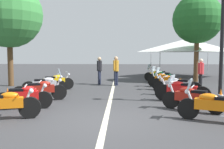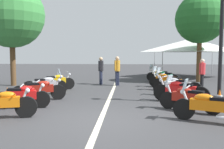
{
  "view_description": "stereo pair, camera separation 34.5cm",
  "coord_description": "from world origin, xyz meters",
  "views": [
    {
      "loc": [
        -6.97,
        -0.44,
        1.91
      ],
      "look_at": [
        5.16,
        0.0,
        0.9
      ],
      "focal_mm": 39.33,
      "sensor_mm": 36.0,
      "label": 1
    },
    {
      "loc": [
        -6.97,
        -0.78,
        1.91
      ],
      "look_at": [
        5.16,
        0.0,
        0.9
      ],
      "focal_mm": 39.33,
      "sensor_mm": 36.0,
      "label": 2
    }
  ],
  "objects": [
    {
      "name": "motorcycle_right_row_4",
      "position": [
        5.82,
        -2.98,
        0.46
      ],
      "size": [
        1.17,
        1.85,
        1.2
      ],
      "rotation": [
        0.0,
        0.0,
        1.04
      ],
      "color": "black",
      "rests_on": "ground_plane"
    },
    {
      "name": "roadside_tree_1",
      "position": [
        10.25,
        -5.67,
        4.29
      ],
      "size": [
        3.36,
        3.36,
        6.0
      ],
      "color": "brown",
      "rests_on": "ground_plane"
    },
    {
      "name": "motorcycle_left_row_4",
      "position": [
        5.87,
        3.08,
        0.45
      ],
      "size": [
        1.04,
        1.93,
        0.99
      ],
      "rotation": [
        0.0,
        0.0,
        -1.14
      ],
      "color": "black",
      "rests_on": "ground_plane"
    },
    {
      "name": "motorcycle_right_row_2",
      "position": [
        2.82,
        -2.87,
        0.47
      ],
      "size": [
        1.13,
        2.06,
        1.02
      ],
      "rotation": [
        0.0,
        0.0,
        1.12
      ],
      "color": "black",
      "rests_on": "ground_plane"
    },
    {
      "name": "bystander_0",
      "position": [
        7.88,
        -0.15,
        1.05
      ],
      "size": [
        0.46,
        0.33,
        1.78
      ],
      "rotation": [
        0.0,
        0.0,
        4.14
      ],
      "color": "#1E2338",
      "rests_on": "ground_plane"
    },
    {
      "name": "motorcycle_right_row_0",
      "position": [
        -0.05,
        -3.07,
        0.46
      ],
      "size": [
        1.02,
        1.96,
        1.2
      ],
      "rotation": [
        0.0,
        0.0,
        1.17
      ],
      "color": "black",
      "rests_on": "ground_plane"
    },
    {
      "name": "motorcycle_right_row_7",
      "position": [
        10.24,
        -3.03,
        0.46
      ],
      "size": [
        1.21,
        1.85,
        1.2
      ],
      "rotation": [
        0.0,
        0.0,
        1.02
      ],
      "color": "black",
      "rests_on": "ground_plane"
    },
    {
      "name": "roadside_tree_0",
      "position": [
        7.49,
        6.19,
        4.24
      ],
      "size": [
        3.93,
        3.93,
        6.22
      ],
      "color": "brown",
      "rests_on": "ground_plane"
    },
    {
      "name": "ground_plane",
      "position": [
        0.0,
        0.0,
        0.0
      ],
      "size": [
        80.0,
        80.0,
        0.0
      ],
      "primitive_type": "plane",
      "color": "#38383A"
    },
    {
      "name": "motorcycle_right_row_5",
      "position": [
        7.14,
        -2.91,
        0.46
      ],
      "size": [
        1.2,
        1.8,
        1.2
      ],
      "rotation": [
        0.0,
        0.0,
        1.01
      ],
      "color": "black",
      "rests_on": "ground_plane"
    },
    {
      "name": "bystander_2",
      "position": [
        6.54,
        -4.81,
        0.97
      ],
      "size": [
        0.47,
        0.32,
        1.66
      ],
      "rotation": [
        0.0,
        0.0,
        4.19
      ],
      "color": "black",
      "rests_on": "ground_plane"
    },
    {
      "name": "lane_centre_stripe",
      "position": [
        3.53,
        0.0,
        0.0
      ],
      "size": [
        14.8,
        0.16,
        0.01
      ],
      "primitive_type": "cube",
      "color": "beige",
      "rests_on": "ground_plane"
    },
    {
      "name": "street_lamp_twin_globe",
      "position": [
        2.58,
        -4.29,
        3.34
      ],
      "size": [
        0.32,
        1.22,
        4.9
      ],
      "color": "black",
      "rests_on": "ground_plane"
    },
    {
      "name": "motorcycle_right_row_1",
      "position": [
        1.26,
        -2.81,
        0.46
      ],
      "size": [
        1.27,
        1.85,
        1.19
      ],
      "rotation": [
        0.0,
        0.0,
        1.0
      ],
      "color": "black",
      "rests_on": "ground_plane"
    },
    {
      "name": "motorcycle_left_row_1",
      "position": [
        1.34,
        2.93,
        0.45
      ],
      "size": [
        0.7,
        1.95,
        0.98
      ],
      "rotation": [
        0.0,
        0.0,
        -1.36
      ],
      "color": "black",
      "rests_on": "ground_plane"
    },
    {
      "name": "motorcycle_left_row_3",
      "position": [
        4.3,
        3.1,
        0.47
      ],
      "size": [
        0.9,
        2.02,
        1.22
      ],
      "rotation": [
        0.0,
        0.0,
        -1.24
      ],
      "color": "black",
      "rests_on": "ground_plane"
    },
    {
      "name": "traffic_cone_1",
      "position": [
        2.39,
        -4.24,
        0.29
      ],
      "size": [
        0.36,
        0.36,
        0.61
      ],
      "color": "orange",
      "rests_on": "ground_plane"
    },
    {
      "name": "motorcycle_left_row_2",
      "position": [
        2.86,
        2.86,
        0.46
      ],
      "size": [
        0.92,
        2.12,
        1.0
      ],
      "rotation": [
        0.0,
        0.0,
        -1.25
      ],
      "color": "black",
      "rests_on": "ground_plane"
    },
    {
      "name": "motorcycle_left_row_0",
      "position": [
        -0.07,
        2.95,
        0.46
      ],
      "size": [
        0.84,
        2.05,
        1.0
      ],
      "rotation": [
        0.0,
        0.0,
        -1.29
      ],
      "color": "black",
      "rests_on": "ground_plane"
    },
    {
      "name": "motorcycle_right_row_3",
      "position": [
        4.26,
        -3.01,
        0.47
      ],
      "size": [
        1.01,
        2.11,
        1.02
      ],
      "rotation": [
        0.0,
        0.0,
        1.2
      ],
      "color": "black",
      "rests_on": "ground_plane"
    },
    {
      "name": "bystander_1",
      "position": [
        8.38,
        0.91,
        1.02
      ],
      "size": [
        0.52,
        0.32,
        1.73
      ],
      "rotation": [
        0.0,
        0.0,
        4.49
      ],
      "color": "#1E2338",
      "rests_on": "ground_plane"
    },
    {
      "name": "motorcycle_right_row_6",
      "position": [
        8.83,
        -3.09,
        0.46
      ],
      "size": [
        1.12,
        1.84,
        1.0
      ],
      "rotation": [
        0.0,
        0.0,
        1.06
      ],
      "color": "black",
      "rests_on": "ground_plane"
    },
    {
      "name": "traffic_cone_0",
      "position": [
        2.35,
        3.98,
        0.29
      ],
      "size": [
        0.36,
        0.36,
        0.61
      ],
      "color": "orange",
      "rests_on": "ground_plane"
    },
    {
      "name": "event_tent",
      "position": [
        13.8,
        -5.98,
        2.65
      ],
      "size": [
        5.93,
        5.93,
        3.2
      ],
      "color": "white",
      "rests_on": "ground_plane"
    }
  ]
}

